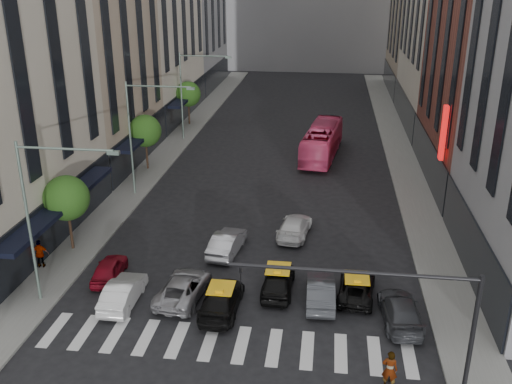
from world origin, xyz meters
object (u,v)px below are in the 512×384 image
(car_red, at_px, (109,269))
(pedestrian_far, at_px, (40,254))
(taxi_center, at_px, (278,280))
(streetlamp_far, at_px, (190,85))
(streetlamp_near, at_px, (43,203))
(car_white_front, at_px, (123,292))
(taxi_left, at_px, (221,299))
(bus, at_px, (322,141))
(streetlamp_mid, at_px, (141,124))
(motorcycle, at_px, (388,383))

(car_red, height_order, pedestrian_far, pedestrian_far)
(taxi_center, xyz_separation_m, pedestrian_far, (-14.50, 0.72, 0.32))
(streetlamp_far, bearing_deg, streetlamp_near, -90.00)
(streetlamp_near, relative_size, taxi_center, 2.11)
(pedestrian_far, bearing_deg, car_white_front, 143.48)
(streetlamp_far, height_order, taxi_left, streetlamp_far)
(car_white_front, distance_m, bus, 29.37)
(pedestrian_far, bearing_deg, bus, -134.38)
(streetlamp_near, bearing_deg, car_red, 55.19)
(car_red, distance_m, bus, 27.75)
(pedestrian_far, bearing_deg, streetlamp_near, 116.63)
(taxi_left, xyz_separation_m, taxi_center, (2.81, 2.32, 0.04))
(bus, bearing_deg, streetlamp_mid, 47.97)
(streetlamp_near, distance_m, car_white_front, 6.39)
(streetlamp_near, relative_size, car_red, 2.40)
(car_red, height_order, bus, bus)
(car_red, distance_m, taxi_left, 7.60)
(motorcycle, bearing_deg, car_red, -17.76)
(pedestrian_far, bearing_deg, taxi_center, 166.53)
(streetlamp_near, bearing_deg, taxi_center, 12.46)
(taxi_left, distance_m, motorcycle, 9.83)
(taxi_left, relative_size, motorcycle, 2.58)
(pedestrian_far, bearing_deg, streetlamp_far, -105.73)
(car_white_front, bearing_deg, pedestrian_far, -26.16)
(car_red, xyz_separation_m, pedestrian_far, (-4.51, 0.55, 0.40))
(streetlamp_far, distance_m, taxi_center, 32.12)
(streetlamp_mid, relative_size, car_red, 2.40)
(car_white_front, xyz_separation_m, taxi_center, (8.24, 2.32, 0.02))
(streetlamp_near, height_order, pedestrian_far, streetlamp_near)
(taxi_left, relative_size, bus, 0.42)
(taxi_center, height_order, bus, bus)
(taxi_left, bearing_deg, streetlamp_mid, -58.79)
(bus, distance_m, pedestrian_far, 29.50)
(car_white_front, relative_size, taxi_center, 1.00)
(motorcycle, xyz_separation_m, pedestrian_far, (-19.98, 8.31, 0.56))
(streetlamp_mid, relative_size, taxi_left, 1.90)
(streetlamp_near, xyz_separation_m, taxi_left, (9.14, 0.32, -5.22))
(car_white_front, xyz_separation_m, bus, (10.12, 27.56, 0.85))
(pedestrian_far, bearing_deg, taxi_left, 154.80)
(streetlamp_far, distance_m, car_white_front, 32.32)
(taxi_center, bearing_deg, car_white_front, 16.47)
(taxi_left, relative_size, taxi_center, 1.11)
(streetlamp_mid, distance_m, bus, 18.74)
(streetlamp_far, height_order, car_red, streetlamp_far)
(car_red, distance_m, car_white_front, 3.04)
(bus, bearing_deg, taxi_left, 87.63)
(car_red, bearing_deg, streetlamp_mid, -86.70)
(streetlamp_near, distance_m, bus, 31.43)
(car_white_front, xyz_separation_m, taxi_left, (5.43, 0.00, -0.01))
(streetlamp_mid, relative_size, taxi_center, 2.11)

